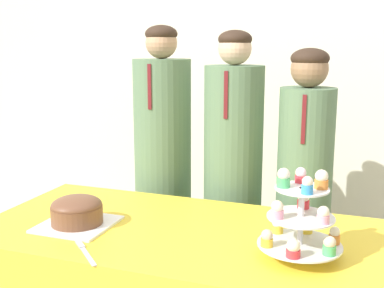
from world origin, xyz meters
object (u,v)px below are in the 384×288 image
object	(u,v)px
student_1	(232,191)
round_cake	(77,211)
student_2	(303,204)
cupcake_stand	(301,218)
cake_knife	(83,249)
student_0	(163,182)

from	to	relation	value
student_1	round_cake	bearing A→B (deg)	-120.64
round_cake	student_2	world-z (taller)	student_2
cupcake_stand	student_1	bearing A→B (deg)	120.19
cake_knife	student_2	xyz separation A→B (m)	(0.65, 0.93, -0.05)
student_0	student_2	world-z (taller)	student_0
round_cake	student_1	xyz separation A→B (m)	(0.44, 0.74, -0.08)
student_1	student_0	bearing A→B (deg)	180.00
cupcake_stand	student_2	xyz separation A→B (m)	(-0.08, 0.74, -0.19)
round_cake	student_2	size ratio (longest dim) A/B	0.19
student_0	round_cake	bearing A→B (deg)	-94.11
cake_knife	student_0	distance (m)	0.93
round_cake	student_0	world-z (taller)	student_0
cupcake_stand	student_1	xyz separation A→B (m)	(-0.43, 0.74, -0.17)
student_2	student_0	bearing A→B (deg)	180.00
cake_knife	student_0	world-z (taller)	student_0
student_0	student_1	size ratio (longest dim) A/B	1.02
cake_knife	cupcake_stand	bearing A→B (deg)	58.04
cupcake_stand	cake_knife	bearing A→B (deg)	-165.42
round_cake	cupcake_stand	world-z (taller)	cupcake_stand
round_cake	student_1	size ratio (longest dim) A/B	0.18
student_2	cake_knife	bearing A→B (deg)	-124.86
cake_knife	student_2	distance (m)	1.13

